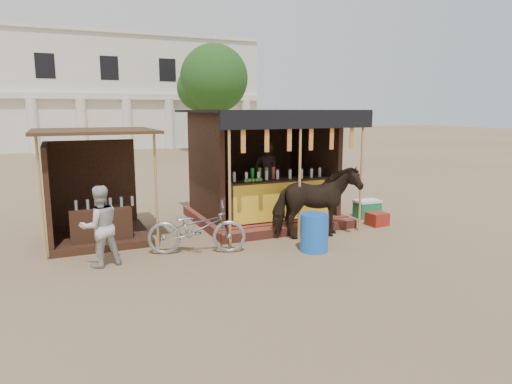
% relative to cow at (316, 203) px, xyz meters
% --- Properties ---
extents(ground, '(120.00, 120.00, 0.00)m').
position_rel_cow_xyz_m(ground, '(-1.35, -1.45, -0.79)').
color(ground, '#846B4C').
rests_on(ground, ground).
extents(main_stall, '(3.60, 3.61, 2.78)m').
position_rel_cow_xyz_m(main_stall, '(-0.34, 1.91, 0.24)').
color(main_stall, brown).
rests_on(main_stall, ground).
extents(secondary_stall, '(2.40, 2.40, 2.38)m').
position_rel_cow_xyz_m(secondary_stall, '(-4.52, 1.79, 0.06)').
color(secondary_stall, '#3C2216').
rests_on(secondary_stall, ground).
extents(cow, '(1.94, 1.02, 1.58)m').
position_rel_cow_xyz_m(cow, '(0.00, 0.00, 0.00)').
color(cow, black).
rests_on(cow, ground).
extents(motorbike, '(2.02, 1.23, 1.00)m').
position_rel_cow_xyz_m(motorbike, '(-2.68, 0.00, -0.29)').
color(motorbike, '#97989F').
rests_on(motorbike, ground).
extents(bystander, '(0.81, 0.69, 1.47)m').
position_rel_cow_xyz_m(bystander, '(-4.47, -0.03, -0.06)').
color(bystander, '#B9BBB4').
rests_on(bystander, ground).
extents(blue_barrel, '(0.74, 0.74, 0.75)m').
position_rel_cow_xyz_m(blue_barrel, '(-0.51, -0.81, -0.41)').
color(blue_barrel, blue).
rests_on(blue_barrel, ground).
extents(red_crate, '(0.47, 0.44, 0.31)m').
position_rel_cow_xyz_m(red_crate, '(1.97, 0.36, -0.63)').
color(red_crate, maroon).
rests_on(red_crate, ground).
extents(cooler, '(0.66, 0.46, 0.46)m').
position_rel_cow_xyz_m(cooler, '(2.26, 1.15, -0.56)').
color(cooler, '#197341').
rests_on(cooler, ground).
extents(background_building, '(26.00, 7.45, 8.18)m').
position_rel_cow_xyz_m(background_building, '(-3.35, 28.49, 3.19)').
color(background_building, silver).
rests_on(background_building, ground).
extents(tree, '(4.50, 4.40, 7.00)m').
position_rel_cow_xyz_m(tree, '(4.46, 20.69, 3.84)').
color(tree, '#382314').
rests_on(tree, ground).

